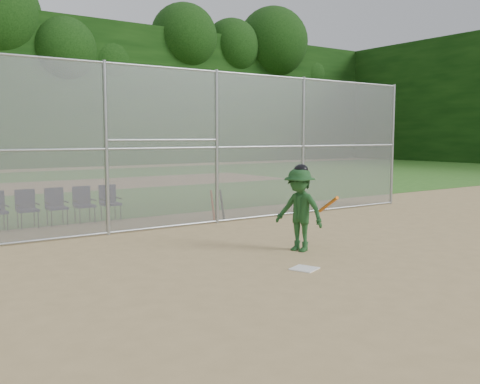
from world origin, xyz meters
TOP-DOWN VIEW (x-y plane):
  - ground at (0.00, 0.00)m, footprint 100.00×100.00m
  - grass_strip at (0.00, 18.00)m, footprint 100.00×100.00m
  - dirt_patch_far at (0.00, 18.00)m, footprint 24.00×24.00m
  - backstop_fence at (0.00, 5.00)m, footprint 16.09×0.09m
  - treeline at (0.00, 20.00)m, footprint 81.00×60.00m
  - home_plate at (-0.42, -0.05)m, footprint 0.54×0.54m
  - batter_at_plate at (0.49, 1.13)m, footprint 1.00×1.39m
  - water_cooler at (4.23, 5.30)m, footprint 0.33×0.33m
  - spare_bats at (1.18, 5.26)m, footprint 0.36×0.27m
  - chair_2 at (-3.31, 7.01)m, footprint 0.54×0.52m
  - chair_3 at (-2.59, 7.01)m, footprint 0.54×0.52m
  - chair_4 at (-1.87, 7.01)m, footprint 0.54×0.52m
  - chair_5 at (-1.15, 7.01)m, footprint 0.54×0.52m

SIDE VIEW (x-z plane):
  - ground at x=0.00m, z-range 0.00..0.00m
  - grass_strip at x=0.00m, z-range 0.01..0.01m
  - dirt_patch_far at x=0.00m, z-range 0.01..0.01m
  - home_plate at x=-0.42m, z-range 0.00..0.02m
  - water_cooler at x=4.23m, z-range 0.00..0.43m
  - spare_bats at x=1.18m, z-range 0.00..0.84m
  - chair_2 at x=-3.31m, z-range 0.00..0.96m
  - chair_3 at x=-2.59m, z-range 0.00..0.96m
  - chair_4 at x=-1.87m, z-range 0.00..0.96m
  - chair_5 at x=-1.15m, z-range 0.00..0.96m
  - batter_at_plate at x=0.49m, z-range -0.03..1.72m
  - backstop_fence at x=0.00m, z-range 0.07..4.07m
  - treeline at x=0.00m, z-range 0.00..11.00m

